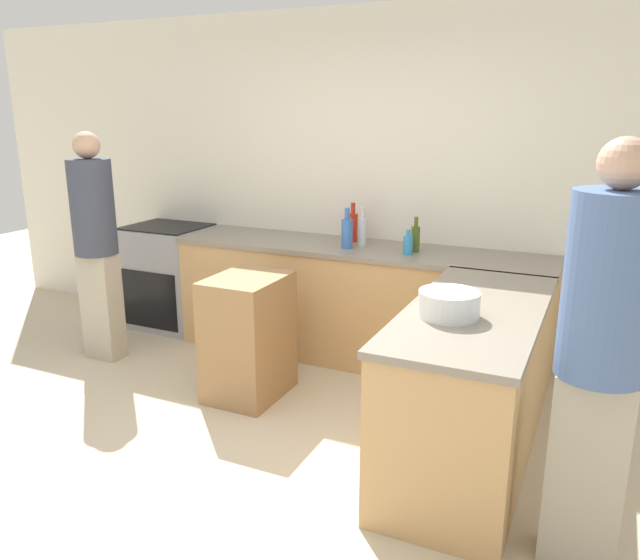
{
  "coord_description": "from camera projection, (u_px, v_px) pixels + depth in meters",
  "views": [
    {
      "loc": [
        1.72,
        -2.51,
        1.94
      ],
      "look_at": [
        0.21,
        0.71,
        0.96
      ],
      "focal_mm": 35.0,
      "sensor_mm": 36.0,
      "label": 1
    }
  ],
  "objects": [
    {
      "name": "island_table",
      "position": [
        248.0,
        337.0,
        4.27
      ],
      "size": [
        0.46,
        0.58,
        0.85
      ],
      "color": "#997047",
      "rests_on": "ground_plane"
    },
    {
      "name": "ground_plane",
      "position": [
        230.0,
        475.0,
        3.41
      ],
      "size": [
        14.0,
        14.0,
        0.0
      ],
      "primitive_type": "plane",
      "color": "beige"
    },
    {
      "name": "counter_peninsula",
      "position": [
        470.0,
        386.0,
        3.45
      ],
      "size": [
        0.69,
        1.69,
        0.91
      ],
      "color": "tan",
      "rests_on": "ground_plane"
    },
    {
      "name": "hot_sauce_bottle",
      "position": [
        353.0,
        226.0,
        4.95
      ],
      "size": [
        0.08,
        0.08,
        0.31
      ],
      "color": "red",
      "rests_on": "counter_back"
    },
    {
      "name": "vinegar_bottle_clear",
      "position": [
        362.0,
        231.0,
        4.78
      ],
      "size": [
        0.06,
        0.06,
        0.3
      ],
      "color": "silver",
      "rests_on": "counter_back"
    },
    {
      "name": "water_bottle_blue",
      "position": [
        347.0,
        232.0,
        4.71
      ],
      "size": [
        0.09,
        0.09,
        0.31
      ],
      "color": "#386BB7",
      "rests_on": "counter_back"
    },
    {
      "name": "mixing_bowl",
      "position": [
        449.0,
        304.0,
        3.17
      ],
      "size": [
        0.31,
        0.31,
        0.13
      ],
      "color": "white",
      "rests_on": "counter_peninsula"
    },
    {
      "name": "range_oven",
      "position": [
        169.0,
        276.0,
        5.69
      ],
      "size": [
        0.74,
        0.64,
        0.92
      ],
      "color": "#99999E",
      "rests_on": "ground_plane"
    },
    {
      "name": "counter_back",
      "position": [
        358.0,
        302.0,
        4.93
      ],
      "size": [
        2.96,
        0.69,
        0.91
      ],
      "color": "tan",
      "rests_on": "ground_plane"
    },
    {
      "name": "dish_soap_bottle",
      "position": [
        408.0,
        244.0,
        4.52
      ],
      "size": [
        0.07,
        0.07,
        0.18
      ],
      "color": "#338CBF",
      "rests_on": "counter_back"
    },
    {
      "name": "wall_back",
      "position": [
        376.0,
        184.0,
        5.0
      ],
      "size": [
        8.0,
        0.06,
        2.7
      ],
      "color": "silver",
      "rests_on": "ground_plane"
    },
    {
      "name": "person_by_range",
      "position": [
        96.0,
        239.0,
        4.78
      ],
      "size": [
        0.32,
        0.32,
        1.78
      ],
      "color": "#ADA38E",
      "rests_on": "ground_plane"
    },
    {
      "name": "olive_oil_bottle",
      "position": [
        415.0,
        238.0,
        4.6
      ],
      "size": [
        0.06,
        0.06,
        0.26
      ],
      "color": "#475B1E",
      "rests_on": "counter_back"
    },
    {
      "name": "person_at_peninsula",
      "position": [
        601.0,
        348.0,
        2.52
      ],
      "size": [
        0.35,
        0.35,
        1.84
      ],
      "color": "#ADA38E",
      "rests_on": "ground_plane"
    }
  ]
}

